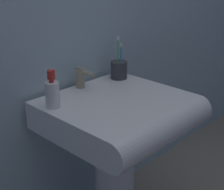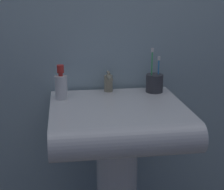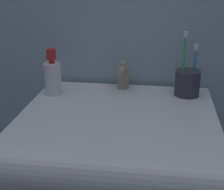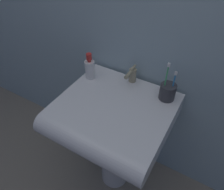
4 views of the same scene
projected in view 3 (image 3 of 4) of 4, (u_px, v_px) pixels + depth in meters
sink_basin at (117, 137)px, 1.04m from camera, size 0.60×0.57×0.13m
faucet at (123, 75)px, 1.23m from camera, size 0.04×0.12×0.10m
toothbrush_cup at (187, 82)px, 1.18m from camera, size 0.09×0.09×0.22m
soap_bottle at (53, 76)px, 1.18m from camera, size 0.06×0.06×0.16m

